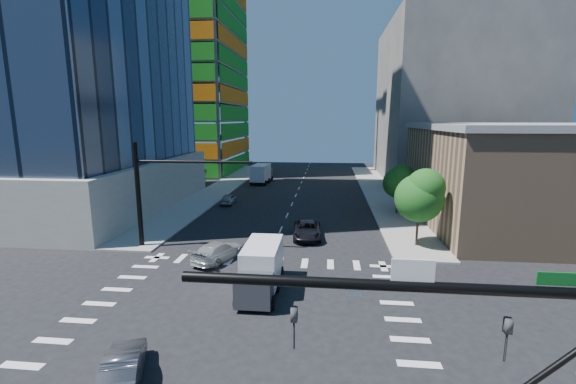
# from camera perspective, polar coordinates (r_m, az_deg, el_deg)

# --- Properties ---
(ground) EXTENTS (160.00, 160.00, 0.00)m
(ground) POSITION_cam_1_polar(r_m,az_deg,el_deg) (22.75, -7.00, -18.35)
(ground) COLOR black
(ground) RESTS_ON ground
(road_markings) EXTENTS (20.00, 20.00, 0.01)m
(road_markings) POSITION_cam_1_polar(r_m,az_deg,el_deg) (22.75, -7.00, -18.33)
(road_markings) COLOR silver
(road_markings) RESTS_ON ground
(sidewalk_ne) EXTENTS (5.00, 60.00, 0.15)m
(sidewalk_ne) POSITION_cam_1_polar(r_m,az_deg,el_deg) (60.85, 13.31, 0.06)
(sidewalk_ne) COLOR gray
(sidewalk_ne) RESTS_ON ground
(sidewalk_nw) EXTENTS (5.00, 60.00, 0.15)m
(sidewalk_nw) POSITION_cam_1_polar(r_m,az_deg,el_deg) (62.75, -9.96, 0.51)
(sidewalk_nw) COLOR gray
(sidewalk_nw) RESTS_ON ground
(construction_building) EXTENTS (25.16, 34.50, 70.60)m
(construction_building) POSITION_cam_1_polar(r_m,az_deg,el_deg) (88.44, -16.25, 19.15)
(construction_building) COLOR slate
(construction_building) RESTS_ON ground
(commercial_building) EXTENTS (20.50, 22.50, 10.60)m
(commercial_building) POSITION_cam_1_polar(r_m,az_deg,el_deg) (46.41, 31.95, 2.03)
(commercial_building) COLOR #997759
(commercial_building) RESTS_ON ground
(bg_building_ne) EXTENTS (24.00, 30.00, 28.00)m
(bg_building_ne) POSITION_cam_1_polar(r_m,az_deg,el_deg) (77.67, 23.27, 12.07)
(bg_building_ne) COLOR #5C5753
(bg_building_ne) RESTS_ON ground
(signal_mast_nw) EXTENTS (10.20, 0.40, 9.00)m
(signal_mast_nw) POSITION_cam_1_polar(r_m,az_deg,el_deg) (34.61, -19.17, 0.93)
(signal_mast_nw) COLOR black
(signal_mast_nw) RESTS_ON sidewalk_nw
(tree_south) EXTENTS (4.16, 4.16, 6.82)m
(tree_south) POSITION_cam_1_polar(r_m,az_deg,el_deg) (34.76, 19.12, -0.38)
(tree_south) COLOR #382316
(tree_south) RESTS_ON sidewalk_ne
(tree_north) EXTENTS (3.54, 3.52, 5.78)m
(tree_north) POSITION_cam_1_polar(r_m,az_deg,el_deg) (46.52, 16.17, 1.60)
(tree_north) COLOR #382316
(tree_north) RESTS_ON sidewalk_ne
(car_nb_far) EXTENTS (2.88, 5.67, 1.54)m
(car_nb_far) POSITION_cam_1_polar(r_m,az_deg,el_deg) (36.46, 2.86, -5.63)
(car_nb_far) COLOR black
(car_nb_far) RESTS_ON ground
(car_sb_near) EXTENTS (3.84, 5.55, 1.49)m
(car_sb_near) POSITION_cam_1_polar(r_m,az_deg,el_deg) (31.33, -10.26, -8.61)
(car_sb_near) COLOR silver
(car_sb_near) RESTS_ON ground
(car_sb_mid) EXTENTS (1.72, 4.03, 1.36)m
(car_sb_mid) POSITION_cam_1_polar(r_m,az_deg,el_deg) (51.38, -8.80, -1.02)
(car_sb_mid) COLOR #9C9FA3
(car_sb_mid) RESTS_ON ground
(car_sb_cross) EXTENTS (2.84, 4.49, 1.40)m
(car_sb_cross) POSITION_cam_1_polar(r_m,az_deg,el_deg) (19.23, -23.22, -22.70)
(car_sb_cross) COLOR #515056
(car_sb_cross) RESTS_ON ground
(box_truck_near) EXTENTS (2.46, 5.69, 2.98)m
(box_truck_near) POSITION_cam_1_polar(r_m,az_deg,el_deg) (25.25, -4.15, -11.92)
(box_truck_near) COLOR black
(box_truck_near) RESTS_ON ground
(box_truck_far) EXTENTS (3.16, 6.50, 3.32)m
(box_truck_far) POSITION_cam_1_polar(r_m,az_deg,el_deg) (67.74, -3.85, 2.59)
(box_truck_far) COLOR black
(box_truck_far) RESTS_ON ground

